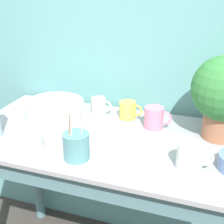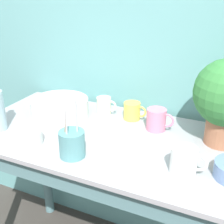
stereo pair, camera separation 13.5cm
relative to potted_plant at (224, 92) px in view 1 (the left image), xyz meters
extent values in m
cube|color=#609E9E|center=(-0.45, 0.24, 0.11)|extent=(6.00, 0.05, 2.40)
cylinder|color=slate|center=(-1.07, 0.14, -0.66)|extent=(0.06, 0.06, 0.85)
cube|color=slate|center=(-0.45, -0.43, -0.28)|extent=(1.24, 0.02, 0.10)
cube|color=#9E9EA3|center=(-0.45, -0.15, -0.22)|extent=(1.34, 0.66, 0.02)
cylinder|color=#A36647|center=(0.00, 0.00, -0.16)|extent=(0.14, 0.14, 0.11)
cylinder|color=silver|center=(-0.77, -0.08, -0.16)|extent=(0.29, 0.29, 0.10)
cylinder|color=white|center=(-0.10, -0.29, -0.16)|extent=(0.10, 0.10, 0.10)
torus|color=white|center=(-0.04, -0.29, -0.16)|extent=(0.07, 0.01, 0.07)
cylinder|color=pink|center=(-0.29, 0.01, -0.16)|extent=(0.09, 0.09, 0.10)
torus|color=pink|center=(-0.24, 0.01, -0.16)|extent=(0.07, 0.01, 0.07)
cylinder|color=#E5CC4C|center=(-0.44, 0.07, -0.17)|extent=(0.08, 0.08, 0.09)
torus|color=#E5CC4C|center=(-0.39, 0.07, -0.17)|extent=(0.06, 0.01, 0.06)
cylinder|color=beige|center=(-0.60, 0.07, -0.17)|extent=(0.07, 0.07, 0.09)
torus|color=beige|center=(-0.55, 0.07, -0.17)|extent=(0.06, 0.01, 0.06)
cylinder|color=silver|center=(-0.75, -0.36, -0.18)|extent=(0.13, 0.13, 0.06)
cylinder|color=#569399|center=(-0.52, -0.36, -0.16)|extent=(0.10, 0.10, 0.11)
cylinder|color=#B7B7BC|center=(-0.50, -0.35, -0.10)|extent=(0.01, 0.01, 0.24)
cylinder|color=olive|center=(-0.54, -0.37, -0.12)|extent=(0.01, 0.04, 0.19)
cylinder|color=#B7B7BC|center=(-0.53, -0.38, -0.11)|extent=(0.01, 0.02, 0.21)
camera|label=1|loc=(-0.05, -1.32, 0.45)|focal=50.00mm
camera|label=2|loc=(0.08, -1.26, 0.45)|focal=50.00mm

